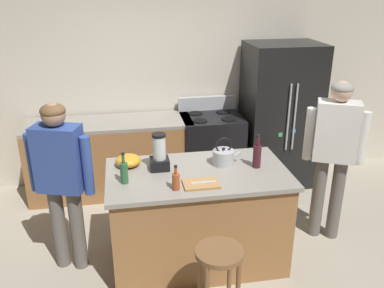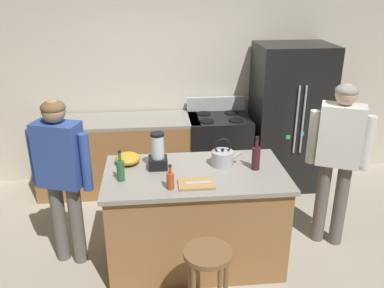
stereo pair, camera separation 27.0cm
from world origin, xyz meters
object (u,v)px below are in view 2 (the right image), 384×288
object	(u,v)px
kitchen_island	(195,217)
cutting_board	(196,184)
person_by_island_left	(61,169)
mixing_bowl	(128,159)
person_by_sink_right	(338,151)
bottle_cooking_sauce	(170,180)
refrigerator	(289,118)
tea_kettle	(223,157)
chef_knife	(199,183)
bottle_wine	(256,157)
stove_range	(218,151)
bottle_olive_oil	(121,170)
bar_stool	(208,270)
blender_appliance	(158,153)

from	to	relation	value
kitchen_island	cutting_board	size ratio (longest dim) A/B	5.44
person_by_island_left	mixing_bowl	distance (m)	0.60
person_by_sink_right	mixing_bowl	xyz separation A→B (m)	(-2.01, 0.07, -0.02)
person_by_sink_right	bottle_cooking_sauce	distance (m)	1.70
refrigerator	tea_kettle	size ratio (longest dim) A/B	6.65
kitchen_island	chef_knife	world-z (taller)	chef_knife
kitchen_island	bottle_cooking_sauce	world-z (taller)	bottle_cooking_sauce
bottle_wine	stove_range	bearing A→B (deg)	93.12
bottle_cooking_sauce	cutting_board	bearing A→B (deg)	10.15
stove_range	chef_knife	world-z (taller)	stove_range
bottle_cooking_sauce	cutting_board	size ratio (longest dim) A/B	0.72
bottle_cooking_sauce	bottle_olive_oil	distance (m)	0.46
refrigerator	bottle_olive_oil	size ratio (longest dim) A/B	6.64
refrigerator	mixing_bowl	world-z (taller)	refrigerator
bottle_cooking_sauce	bottle_wine	world-z (taller)	bottle_wine
chef_knife	person_by_island_left	bearing A→B (deg)	161.35
person_by_island_left	bottle_cooking_sauce	bearing A→B (deg)	-23.17
bottle_wine	bottle_cooking_sauce	bearing A→B (deg)	-159.31
bar_stool	bottle_olive_oil	distance (m)	1.11
mixing_bowl	tea_kettle	distance (m)	0.88
bottle_cooking_sauce	tea_kettle	bearing A→B (deg)	39.13
bottle_wine	chef_knife	bearing A→B (deg)	-154.82
bottle_cooking_sauce	chef_knife	distance (m)	0.25
person_by_island_left	mixing_bowl	world-z (taller)	person_by_island_left
kitchen_island	bottle_cooking_sauce	distance (m)	0.66
refrigerator	tea_kettle	bearing A→B (deg)	-128.37
person_by_island_left	mixing_bowl	size ratio (longest dim) A/B	6.86
stove_range	bottle_olive_oil	distance (m)	2.05
refrigerator	bar_stool	size ratio (longest dim) A/B	2.55
person_by_sink_right	blender_appliance	distance (m)	1.73
person_by_island_left	bar_stool	distance (m)	1.60
tea_kettle	chef_knife	world-z (taller)	tea_kettle
refrigerator	bottle_cooking_sauce	bearing A→B (deg)	-131.72
bottle_wine	kitchen_island	bearing A→B (deg)	-179.13
chef_knife	kitchen_island	bearing A→B (deg)	88.58
bottle_olive_oil	tea_kettle	distance (m)	0.94
person_by_sink_right	cutting_board	world-z (taller)	person_by_sink_right
mixing_bowl	cutting_board	bearing A→B (deg)	-39.69
mixing_bowl	cutting_board	xyz separation A→B (m)	(0.59, -0.49, -0.04)
blender_appliance	bottle_cooking_sauce	size ratio (longest dim) A/B	1.57
kitchen_island	bar_stool	xyz separation A→B (m)	(0.00, -0.85, 0.08)
bottle_olive_oil	blender_appliance	bearing A→B (deg)	34.74
bottle_olive_oil	bottle_wine	size ratio (longest dim) A/B	0.87
refrigerator	mixing_bowl	distance (m)	2.34
kitchen_island	person_by_island_left	xyz separation A→B (m)	(-1.20, 0.12, 0.50)
stove_range	bottle_olive_oil	world-z (taller)	bottle_olive_oil
person_by_island_left	bottle_cooking_sauce	world-z (taller)	person_by_island_left
kitchen_island	bottle_olive_oil	xyz separation A→B (m)	(-0.65, -0.10, 0.57)
blender_appliance	bottle_wine	world-z (taller)	blender_appliance
tea_kettle	person_by_sink_right	bearing A→B (deg)	2.47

